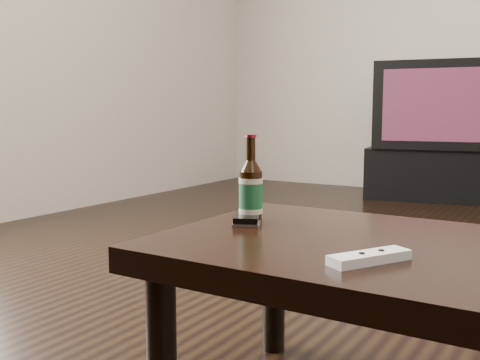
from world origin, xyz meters
The scene contains 7 objects.
floor centered at (0.00, 0.00, -0.01)m, with size 5.00×6.00×0.01m, color black.
tv_stand centered at (-0.54, 2.65, 0.19)m, with size 0.95×0.48×0.38m, color black.
tv centered at (-0.54, 2.65, 0.70)m, with size 0.91×0.65×0.63m.
coffee_table centered at (0.16, -0.58, 0.34)m, with size 1.06×0.63×0.40m.
beer_bottle centered at (-0.26, -0.52, 0.47)m, with size 0.08×0.08×0.21m.
phone centered at (-0.26, -0.54, 0.41)m, with size 0.10×0.13×0.02m.
remote centered at (0.10, -0.73, 0.41)m, with size 0.12×0.16×0.02m.
Camera 1 is at (0.41, -1.66, 0.66)m, focal length 42.00 mm.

